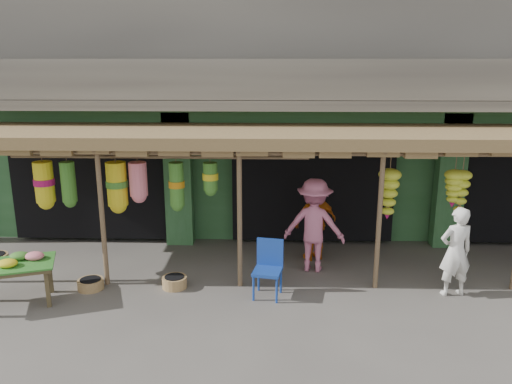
{
  "coord_description": "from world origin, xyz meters",
  "views": [
    {
      "loc": [
        -0.95,
        -8.75,
        4.02
      ],
      "look_at": [
        -1.24,
        1.0,
        1.49
      ],
      "focal_mm": 35.0,
      "sensor_mm": 36.0,
      "label": 1
    }
  ],
  "objects_px": {
    "flower_table": "(10,266)",
    "person_vendor": "(316,222)",
    "person_shopper": "(314,225)",
    "person_front": "(456,252)",
    "blue_chair": "(269,265)"
  },
  "relations": [
    {
      "from": "blue_chair",
      "to": "person_shopper",
      "type": "bearing_deg",
      "value": 63.2
    },
    {
      "from": "person_shopper",
      "to": "person_vendor",
      "type": "bearing_deg",
      "value": -86.59
    },
    {
      "from": "flower_table",
      "to": "blue_chair",
      "type": "bearing_deg",
      "value": -13.32
    },
    {
      "from": "flower_table",
      "to": "blue_chair",
      "type": "xyz_separation_m",
      "value": [
        4.38,
        0.48,
        -0.13
      ]
    },
    {
      "from": "blue_chair",
      "to": "person_shopper",
      "type": "relative_size",
      "value": 0.54
    },
    {
      "from": "flower_table",
      "to": "person_front",
      "type": "distance_m",
      "value": 7.68
    },
    {
      "from": "flower_table",
      "to": "blue_chair",
      "type": "distance_m",
      "value": 4.41
    },
    {
      "from": "blue_chair",
      "to": "person_front",
      "type": "xyz_separation_m",
      "value": [
        3.28,
        0.09,
        0.25
      ]
    },
    {
      "from": "flower_table",
      "to": "person_vendor",
      "type": "height_order",
      "value": "person_vendor"
    },
    {
      "from": "person_vendor",
      "to": "person_shopper",
      "type": "height_order",
      "value": "person_shopper"
    },
    {
      "from": "flower_table",
      "to": "person_shopper",
      "type": "distance_m",
      "value": 5.51
    },
    {
      "from": "person_front",
      "to": "person_vendor",
      "type": "bearing_deg",
      "value": -44.96
    },
    {
      "from": "person_shopper",
      "to": "person_front",
      "type": "bearing_deg",
      "value": 168.31
    },
    {
      "from": "person_shopper",
      "to": "blue_chair",
      "type": "bearing_deg",
      "value": 63.8
    },
    {
      "from": "person_front",
      "to": "person_shopper",
      "type": "distance_m",
      "value": 2.62
    }
  ]
}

